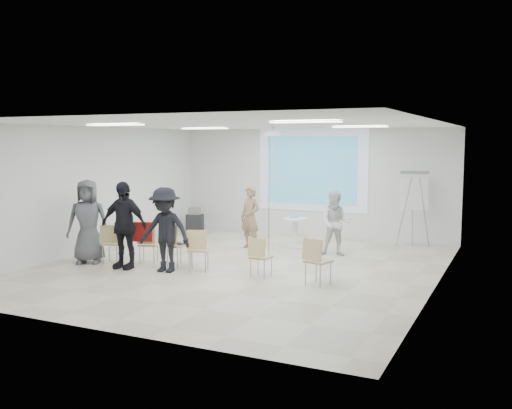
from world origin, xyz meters
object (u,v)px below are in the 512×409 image
at_px(flipchart_easel, 414,191).
at_px(pedestal_table, 295,231).
at_px(chair_right_inner, 259,254).
at_px(audience_mid, 165,224).
at_px(player_left, 250,213).
at_px(audience_left, 123,219).
at_px(chair_far_left, 111,240).
at_px(laptop, 179,243).
at_px(chair_left_inner, 176,241).
at_px(av_cart, 195,220).
at_px(audience_outer, 88,216).
at_px(chair_right_far, 316,258).
at_px(player_right, 336,220).
at_px(chair_left_mid, 148,242).
at_px(chair_center, 198,247).

bearing_deg(flipchart_easel, pedestal_table, -168.07).
xyz_separation_m(chair_right_inner, audience_mid, (-1.95, -0.35, 0.51)).
xyz_separation_m(player_left, audience_left, (-1.41, -3.15, 0.17)).
distance_m(chair_far_left, laptop, 1.54).
height_order(chair_left_inner, av_cart, chair_left_inner).
relative_size(chair_left_inner, chair_right_inner, 1.17).
height_order(pedestal_table, audience_outer, audience_outer).
height_order(laptop, audience_mid, audience_mid).
xyz_separation_m(chair_left_inner, laptop, (0.03, 0.10, -0.05)).
distance_m(chair_far_left, chair_right_far, 4.66).
bearing_deg(chair_far_left, flipchart_easel, 26.06).
xyz_separation_m(player_right, av_cart, (-4.83, 1.68, -0.51)).
bearing_deg(pedestal_table, chair_left_mid, -126.54).
relative_size(pedestal_table, player_left, 0.44).
height_order(laptop, flipchart_easel, flipchart_easel).
bearing_deg(chair_left_mid, pedestal_table, 32.12).
bearing_deg(audience_left, chair_left_inner, 28.33).
distance_m(player_right, audience_outer, 5.58).
height_order(player_right, chair_right_far, player_right).
distance_m(player_left, player_right, 2.19).
xyz_separation_m(chair_right_inner, audience_outer, (-3.97, -0.32, 0.55)).
xyz_separation_m(pedestal_table, chair_left_mid, (-2.25, -3.04, 0.05)).
bearing_deg(audience_left, chair_far_left, 152.77).
bearing_deg(av_cart, audience_left, -95.40).
height_order(pedestal_table, chair_right_inner, chair_right_inner).
height_order(pedestal_table, audience_left, audience_left).
height_order(chair_far_left, av_cart, chair_far_left).
bearing_deg(chair_right_far, chair_left_inner, -167.21).
bearing_deg(audience_mid, player_left, 78.71).
bearing_deg(audience_outer, flipchart_easel, 12.28).
height_order(chair_center, audience_outer, audience_outer).
height_order(player_left, audience_left, audience_left).
bearing_deg(chair_far_left, audience_outer, -178.74).
relative_size(chair_right_inner, audience_left, 0.38).
bearing_deg(audience_left, laptop, 31.69).
bearing_deg(chair_left_mid, laptop, -16.52).
height_order(player_left, chair_right_far, player_left).
distance_m(chair_left_inner, chair_center, 0.69).
xyz_separation_m(player_right, audience_left, (-3.61, -3.18, 0.21)).
distance_m(chair_left_inner, audience_left, 1.19).
distance_m(player_left, chair_center, 2.82).
height_order(chair_far_left, audience_mid, audience_mid).
distance_m(pedestal_table, chair_left_inner, 3.42).
xyz_separation_m(player_left, audience_mid, (-0.43, -3.08, 0.10)).
bearing_deg(pedestal_table, audience_mid, -112.19).
bearing_deg(laptop, pedestal_table, -96.02).
height_order(pedestal_table, player_left, player_left).
bearing_deg(chair_right_far, audience_outer, -160.71).
bearing_deg(audience_outer, chair_center, -21.54).
height_order(chair_center, laptop, chair_center).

